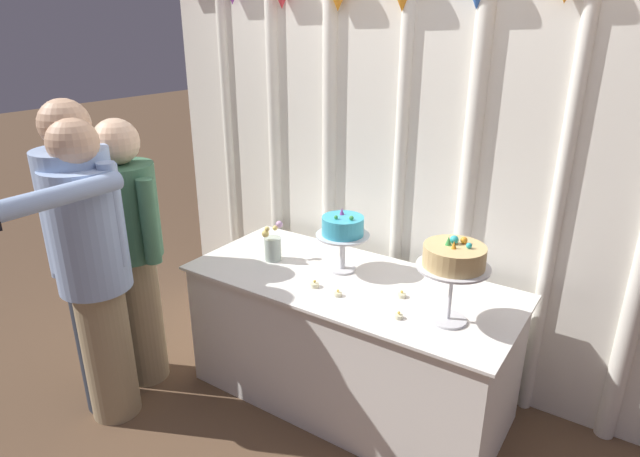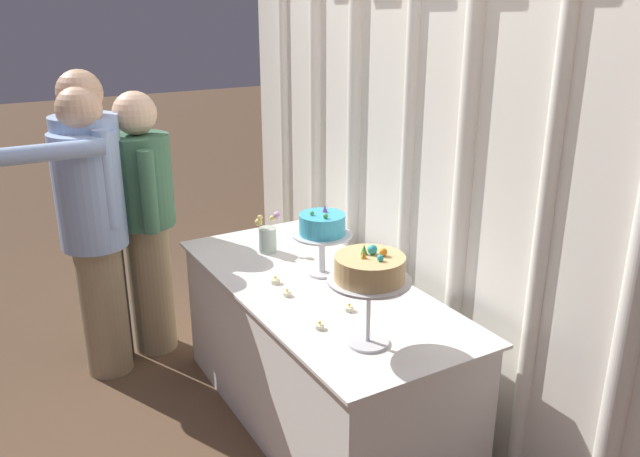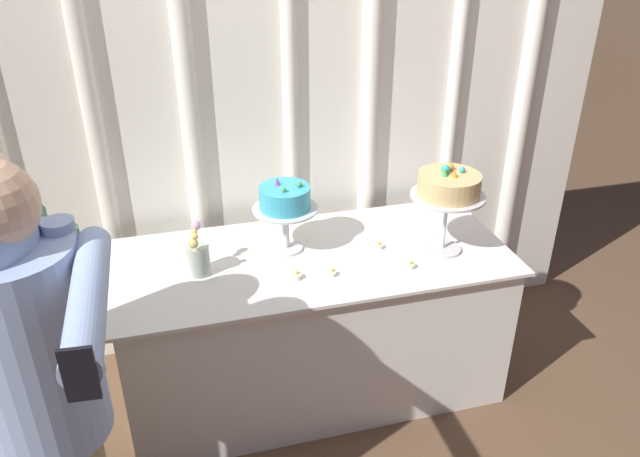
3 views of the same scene
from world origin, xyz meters
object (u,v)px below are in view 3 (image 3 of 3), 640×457
guest_man_dark_suit (20,349)px  guest_girl_blue_dress (44,401)px  cake_display_nearleft (285,202)px  flower_vase (198,257)px  cake_display_nearright (448,189)px  tealight_far_left (296,276)px  tealight_near_left (332,273)px  cake_table (313,323)px  tealight_far_right (411,265)px  guest_man_pink_jacket (9,388)px  tealight_near_right (379,246)px

guest_man_dark_suit → guest_girl_blue_dress: bearing=-69.6°
cake_display_nearleft → flower_vase: 0.43m
flower_vase → guest_man_dark_suit: (-0.61, -0.48, 0.02)m
cake_display_nearright → cake_display_nearleft: bearing=164.6°
tealight_far_left → flower_vase: bearing=159.2°
cake_display_nearleft → tealight_near_left: size_ratio=8.66×
tealight_near_left → cake_table: bearing=101.6°
tealight_far_right → guest_man_dark_suit: bearing=-168.8°
guest_man_dark_suit → guest_man_pink_jacket: size_ratio=0.92×
tealight_near_right → tealight_far_right: size_ratio=1.10×
cake_display_nearright → cake_table: bearing=170.2°
cake_display_nearright → guest_man_pink_jacket: size_ratio=0.24×
cake_table → tealight_far_left: tealight_far_left is taller
cake_display_nearleft → guest_man_dark_suit: (-1.00, -0.58, -0.13)m
flower_vase → tealight_far_left: size_ratio=4.71×
tealight_near_right → guest_man_pink_jacket: 1.57m
cake_table → cake_display_nearright: (0.57, -0.10, 0.66)m
guest_man_pink_jacket → cake_display_nearright: bearing=22.2°
tealight_far_left → guest_man_dark_suit: size_ratio=0.03×
cake_table → guest_man_dark_suit: size_ratio=1.12×
cake_table → guest_man_pink_jacket: bearing=-144.4°
flower_vase → tealight_near_right: bearing=0.2°
cake_display_nearright → flower_vase: 1.08m
cake_table → guest_man_pink_jacket: guest_man_pink_jacket is taller
cake_table → tealight_near_right: bearing=-2.8°
guest_girl_blue_dress → tealight_far_right: bearing=23.8°
tealight_near_right → cake_table: bearing=177.2°
cake_display_nearright → tealight_near_left: cake_display_nearright is taller
cake_display_nearleft → flower_vase: (-0.39, -0.10, -0.15)m
guest_girl_blue_dress → tealight_near_right: bearing=31.5°
cake_display_nearleft → guest_girl_blue_dress: bearing=-134.9°
flower_vase → guest_girl_blue_dress: 0.93m
cake_table → guest_man_pink_jacket: 1.42m
tealight_far_left → tealight_far_right: size_ratio=1.19×
cake_display_nearright → tealight_far_left: size_ratio=8.76×
tealight_near_left → tealight_far_left: bearing=174.3°
tealight_near_right → tealight_far_right: 0.20m
cake_table → tealight_near_left: tealight_near_left is taller
guest_girl_blue_dress → guest_man_dark_suit: bearing=110.4°
tealight_near_left → guest_girl_blue_dress: (-1.02, -0.62, 0.13)m
flower_vase → guest_man_pink_jacket: guest_man_pink_jacket is taller
tealight_near_right → guest_man_dark_suit: (-1.39, -0.48, 0.09)m
cake_display_nearright → tealight_near_right: bearing=162.7°
cake_display_nearleft → tealight_near_right: bearing=-14.1°
flower_vase → guest_man_dark_suit: bearing=-141.8°
cake_table → tealight_far_left: 0.42m
cake_display_nearleft → cake_table: bearing=-40.4°
cake_table → tealight_near_right: 0.48m
flower_vase → guest_man_pink_jacket: size_ratio=0.13×
tealight_near_left → guest_girl_blue_dress: guest_girl_blue_dress is taller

